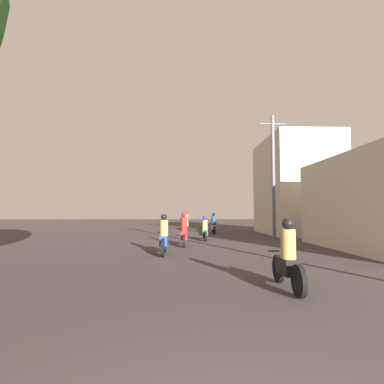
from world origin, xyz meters
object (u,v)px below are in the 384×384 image
object	(u,v)px
utility_pole_far	(273,174)
motorcycle_silver	(214,225)
motorcycle_white	(186,223)
motorcycle_red	(184,232)
motorcycle_green	(205,230)
motorcycle_black	(288,260)
building_right_far	(295,187)
motorcycle_blue	(164,238)

from	to	relation	value
utility_pole_far	motorcycle_silver	bearing A→B (deg)	121.99
motorcycle_white	motorcycle_red	bearing A→B (deg)	-86.16
motorcycle_green	motorcycle_silver	xyz separation A→B (m)	(1.04, 5.02, 0.06)
motorcycle_black	building_right_far	xyz separation A→B (m)	(6.05, 15.35, 2.87)
motorcycle_white	utility_pole_far	xyz separation A→B (m)	(5.05, -9.34, 3.22)
utility_pole_far	motorcycle_black	bearing A→B (deg)	-105.75
motorcycle_red	motorcycle_black	bearing A→B (deg)	-81.18
motorcycle_red	motorcycle_white	bearing A→B (deg)	82.34
motorcycle_blue	motorcycle_white	size ratio (longest dim) A/B	0.94
motorcycle_green	motorcycle_white	bearing A→B (deg)	100.58
building_right_far	utility_pole_far	size ratio (longest dim) A/B	0.96
motorcycle_green	utility_pole_far	size ratio (longest dim) A/B	0.25
motorcycle_silver	building_right_far	distance (m)	6.68
motorcycle_blue	motorcycle_silver	world-z (taller)	motorcycle_blue
motorcycle_black	motorcycle_green	distance (m)	10.93
motorcycle_blue	building_right_far	size ratio (longest dim) A/B	0.28
motorcycle_green	motorcycle_red	bearing A→B (deg)	-109.17
motorcycle_black	utility_pole_far	xyz separation A→B (m)	(3.10, 11.00, 3.24)
motorcycle_silver	motorcycle_black	bearing A→B (deg)	-81.11
motorcycle_white	building_right_far	world-z (taller)	building_right_far
motorcycle_white	building_right_far	bearing A→B (deg)	-26.84
motorcycle_white	motorcycle_silver	bearing A→B (deg)	-60.77
utility_pole_far	motorcycle_blue	bearing A→B (deg)	-136.97
utility_pole_far	motorcycle_green	bearing A→B (deg)	-178.47
motorcycle_black	motorcycle_silver	bearing A→B (deg)	96.13
motorcycle_silver	motorcycle_white	size ratio (longest dim) A/B	0.90
motorcycle_red	utility_pole_far	xyz separation A→B (m)	(5.32, 2.84, 3.21)
motorcycle_black	utility_pole_far	world-z (taller)	utility_pole_far
motorcycle_red	utility_pole_far	distance (m)	6.83
motorcycle_black	motorcycle_blue	size ratio (longest dim) A/B	0.95
motorcycle_green	motorcycle_white	distance (m)	9.50
motorcycle_green	motorcycle_white	xyz separation A→B (m)	(-0.95, 9.45, 0.06)
motorcycle_silver	utility_pole_far	size ratio (longest dim) A/B	0.26
motorcycle_blue	motorcycle_white	bearing A→B (deg)	85.77
motorcycle_black	motorcycle_blue	distance (m)	6.09
building_right_far	motorcycle_green	bearing A→B (deg)	-147.66
motorcycle_white	utility_pole_far	distance (m)	11.09
motorcycle_green	motorcycle_black	bearing A→B (deg)	-79.90
motorcycle_black	motorcycle_red	size ratio (longest dim) A/B	0.94
utility_pole_far	motorcycle_red	bearing A→B (deg)	-151.88
motorcycle_blue	motorcycle_green	world-z (taller)	motorcycle_blue
motorcycle_green	utility_pole_far	xyz separation A→B (m)	(4.10, 0.11, 3.29)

